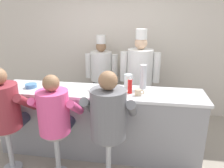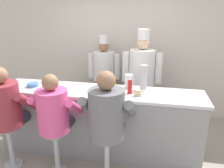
{
  "view_description": "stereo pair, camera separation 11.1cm",
  "coord_description": "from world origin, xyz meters",
  "px_view_note": "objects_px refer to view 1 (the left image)",
  "views": [
    {
      "loc": [
        0.67,
        -2.59,
        2.1
      ],
      "look_at": [
        0.21,
        0.28,
        1.14
      ],
      "focal_mm": 35.0,
      "sensor_mm": 36.0,
      "label": 1
    },
    {
      "loc": [
        0.78,
        -2.57,
        2.1
      ],
      "look_at": [
        0.21,
        0.28,
        1.14
      ],
      "focal_mm": 35.0,
      "sensor_mm": 36.0,
      "label": 2
    }
  ],
  "objects_px": {
    "breakfast_plate": "(95,89)",
    "cook_in_whites_near": "(101,73)",
    "mustard_bottle_yellow": "(116,90)",
    "diner_seated_maroon": "(5,108)",
    "diner_seated_grey": "(109,115)",
    "cup_stack_steel": "(143,77)",
    "cook_in_whites_far": "(140,75)",
    "water_pitcher_clear": "(128,81)",
    "diner_seated_pink": "(55,114)",
    "hot_sauce_bottle_orange": "(111,89)",
    "coffee_mug_tan": "(138,92)",
    "cereal_bowl": "(31,86)",
    "ketchup_bottle_red": "(130,85)"
  },
  "relations": [
    {
      "from": "cook_in_whites_near",
      "to": "cook_in_whites_far",
      "type": "distance_m",
      "value": 0.85
    },
    {
      "from": "coffee_mug_tan",
      "to": "cook_in_whites_far",
      "type": "distance_m",
      "value": 1.04
    },
    {
      "from": "ketchup_bottle_red",
      "to": "diner_seated_maroon",
      "type": "bearing_deg",
      "value": -161.52
    },
    {
      "from": "ketchup_bottle_red",
      "to": "diner_seated_maroon",
      "type": "xyz_separation_m",
      "value": [
        -1.58,
        -0.53,
        -0.23
      ]
    },
    {
      "from": "hot_sauce_bottle_orange",
      "to": "cook_in_whites_far",
      "type": "distance_m",
      "value": 1.1
    },
    {
      "from": "coffee_mug_tan",
      "to": "diner_seated_maroon",
      "type": "bearing_deg",
      "value": -164.84
    },
    {
      "from": "coffee_mug_tan",
      "to": "diner_seated_maroon",
      "type": "distance_m",
      "value": 1.77
    },
    {
      "from": "mustard_bottle_yellow",
      "to": "breakfast_plate",
      "type": "xyz_separation_m",
      "value": [
        -0.34,
        0.24,
        -0.09
      ]
    },
    {
      "from": "hot_sauce_bottle_orange",
      "to": "mustard_bottle_yellow",
      "type": "bearing_deg",
      "value": -53.4
    },
    {
      "from": "diner_seated_maroon",
      "to": "diner_seated_grey",
      "type": "distance_m",
      "value": 1.37
    },
    {
      "from": "diner_seated_maroon",
      "to": "cook_in_whites_near",
      "type": "bearing_deg",
      "value": 63.8
    },
    {
      "from": "breakfast_plate",
      "to": "cup_stack_steel",
      "type": "distance_m",
      "value": 0.72
    },
    {
      "from": "water_pitcher_clear",
      "to": "coffee_mug_tan",
      "type": "xyz_separation_m",
      "value": [
        0.17,
        -0.3,
        -0.06
      ]
    },
    {
      "from": "cup_stack_steel",
      "to": "cook_in_whites_far",
      "type": "height_order",
      "value": "cook_in_whites_far"
    },
    {
      "from": "cereal_bowl",
      "to": "cook_in_whites_far",
      "type": "xyz_separation_m",
      "value": [
        1.59,
        0.97,
        -0.04
      ]
    },
    {
      "from": "hot_sauce_bottle_orange",
      "to": "coffee_mug_tan",
      "type": "height_order",
      "value": "hot_sauce_bottle_orange"
    },
    {
      "from": "mustard_bottle_yellow",
      "to": "cup_stack_steel",
      "type": "distance_m",
      "value": 0.55
    },
    {
      "from": "hot_sauce_bottle_orange",
      "to": "cereal_bowl",
      "type": "relative_size",
      "value": 0.84
    },
    {
      "from": "diner_seated_grey",
      "to": "diner_seated_maroon",
      "type": "bearing_deg",
      "value": -179.96
    },
    {
      "from": "water_pitcher_clear",
      "to": "diner_seated_pink",
      "type": "relative_size",
      "value": 0.15
    },
    {
      "from": "cup_stack_steel",
      "to": "diner_seated_pink",
      "type": "bearing_deg",
      "value": -144.3
    },
    {
      "from": "breakfast_plate",
      "to": "diner_seated_maroon",
      "type": "distance_m",
      "value": 1.22
    },
    {
      "from": "diner_seated_pink",
      "to": "cook_in_whites_near",
      "type": "height_order",
      "value": "cook_in_whites_near"
    },
    {
      "from": "diner_seated_pink",
      "to": "diner_seated_grey",
      "type": "xyz_separation_m",
      "value": [
        0.69,
        0.0,
        0.03
      ]
    },
    {
      "from": "coffee_mug_tan",
      "to": "diner_seated_maroon",
      "type": "relative_size",
      "value": 0.09
    },
    {
      "from": "mustard_bottle_yellow",
      "to": "hot_sauce_bottle_orange",
      "type": "bearing_deg",
      "value": 126.6
    },
    {
      "from": "hot_sauce_bottle_orange",
      "to": "diner_seated_pink",
      "type": "distance_m",
      "value": 0.81
    },
    {
      "from": "cook_in_whites_far",
      "to": "mustard_bottle_yellow",
      "type": "bearing_deg",
      "value": -102.89
    },
    {
      "from": "water_pitcher_clear",
      "to": "diner_seated_pink",
      "type": "xyz_separation_m",
      "value": [
        -0.85,
        -0.77,
        -0.24
      ]
    },
    {
      "from": "breakfast_plate",
      "to": "cook_in_whites_near",
      "type": "height_order",
      "value": "cook_in_whites_near"
    },
    {
      "from": "cereal_bowl",
      "to": "cup_stack_steel",
      "type": "relative_size",
      "value": 0.47
    },
    {
      "from": "coffee_mug_tan",
      "to": "diner_seated_grey",
      "type": "bearing_deg",
      "value": -125.45
    },
    {
      "from": "diner_seated_grey",
      "to": "cook_in_whites_far",
      "type": "distance_m",
      "value": 1.53
    },
    {
      "from": "mustard_bottle_yellow",
      "to": "hot_sauce_bottle_orange",
      "type": "xyz_separation_m",
      "value": [
        -0.1,
        0.13,
        -0.03
      ]
    },
    {
      "from": "ketchup_bottle_red",
      "to": "cook_in_whites_near",
      "type": "relative_size",
      "value": 0.15
    },
    {
      "from": "diner_seated_grey",
      "to": "breakfast_plate",
      "type": "bearing_deg",
      "value": 117.64
    },
    {
      "from": "ketchup_bottle_red",
      "to": "hot_sauce_bottle_orange",
      "type": "distance_m",
      "value": 0.27
    },
    {
      "from": "cup_stack_steel",
      "to": "diner_seated_maroon",
      "type": "distance_m",
      "value": 1.93
    },
    {
      "from": "diner_seated_pink",
      "to": "cook_in_whites_near",
      "type": "distance_m",
      "value": 1.85
    },
    {
      "from": "mustard_bottle_yellow",
      "to": "diner_seated_maroon",
      "type": "relative_size",
      "value": 0.15
    },
    {
      "from": "mustard_bottle_yellow",
      "to": "coffee_mug_tan",
      "type": "height_order",
      "value": "mustard_bottle_yellow"
    },
    {
      "from": "mustard_bottle_yellow",
      "to": "diner_seated_pink",
      "type": "height_order",
      "value": "diner_seated_pink"
    },
    {
      "from": "diner_seated_grey",
      "to": "cup_stack_steel",
      "type": "bearing_deg",
      "value": 63.5
    },
    {
      "from": "ketchup_bottle_red",
      "to": "mustard_bottle_yellow",
      "type": "xyz_separation_m",
      "value": [
        -0.17,
        -0.19,
        -0.02
      ]
    },
    {
      "from": "coffee_mug_tan",
      "to": "ketchup_bottle_red",
      "type": "bearing_deg",
      "value": 151.12
    },
    {
      "from": "ketchup_bottle_red",
      "to": "diner_seated_pink",
      "type": "height_order",
      "value": "diner_seated_pink"
    },
    {
      "from": "cook_in_whites_near",
      "to": "hot_sauce_bottle_orange",
      "type": "bearing_deg",
      "value": -73.07
    },
    {
      "from": "water_pitcher_clear",
      "to": "cook_in_whites_far",
      "type": "xyz_separation_m",
      "value": [
        0.14,
        0.74,
        -0.12
      ]
    },
    {
      "from": "cereal_bowl",
      "to": "hot_sauce_bottle_orange",
      "type": "bearing_deg",
      "value": -3.09
    },
    {
      "from": "diner_seated_maroon",
      "to": "hot_sauce_bottle_orange",
      "type": "bearing_deg",
      "value": 19.37
    }
  ]
}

